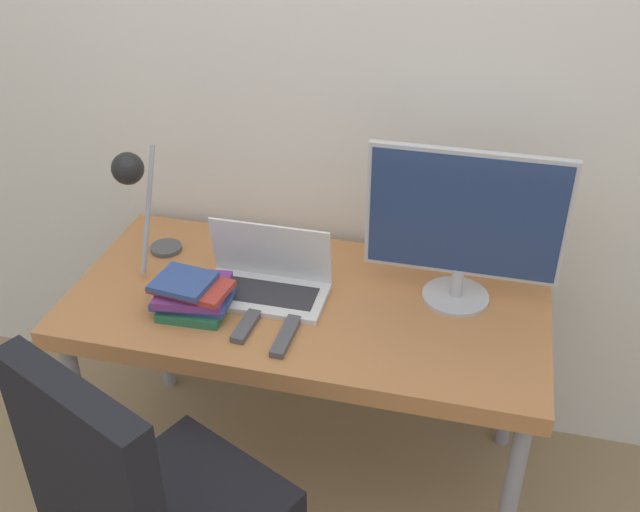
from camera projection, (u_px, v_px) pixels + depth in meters
The scene contains 8 objects.
wall_back at pixel (340, 77), 2.33m from camera, with size 8.00×0.05×2.60m.
desk at pixel (307, 315), 2.31m from camera, with size 1.45×0.71×0.75m.
laptop at pixel (266, 280), 2.28m from camera, with size 0.38×0.20×0.22m.
monitor at pixel (464, 222), 2.14m from camera, with size 0.57×0.20×0.49m.
desk_lamp at pixel (136, 186), 2.23m from camera, with size 0.10×0.27×0.43m.
book_stack at pixel (193, 294), 2.21m from camera, with size 0.24×0.22×0.11m.
tv_remote at pixel (246, 326), 2.14m from camera, with size 0.05×0.15×0.02m.
media_remote at pixel (286, 336), 2.10m from camera, with size 0.04×0.18×0.02m.
Camera 1 is at (0.49, -1.43, 2.08)m, focal length 42.00 mm.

